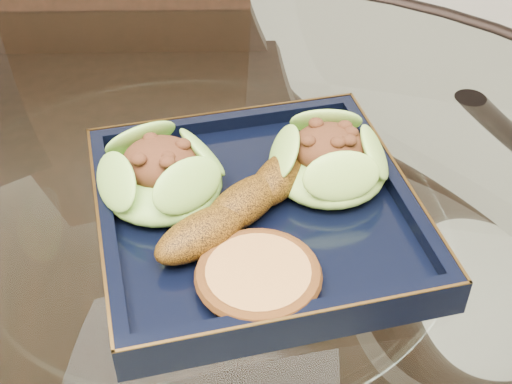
{
  "coord_description": "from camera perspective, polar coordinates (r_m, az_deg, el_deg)",
  "views": [
    {
      "loc": [
        0.09,
        -0.41,
        1.2
      ],
      "look_at": [
        0.06,
        0.05,
        0.8
      ],
      "focal_mm": 50.0,
      "sensor_mm": 36.0,
      "label": 1
    }
  ],
  "objects": [
    {
      "name": "dining_table",
      "position": [
        0.73,
        -4.93,
        -14.53
      ],
      "size": [
        1.13,
        1.13,
        0.77
      ],
      "color": "white",
      "rests_on": "ground"
    },
    {
      "name": "dining_chair",
      "position": [
        1.04,
        -11.48,
        0.62
      ],
      "size": [
        0.46,
        0.46,
        0.97
      ],
      "rotation": [
        0.0,
        0.0,
        0.09
      ],
      "color": "black",
      "rests_on": "ground"
    },
    {
      "name": "navy_plate",
      "position": [
        0.63,
        0.0,
        -2.08
      ],
      "size": [
        0.34,
        0.34,
        0.02
      ],
      "primitive_type": "cube",
      "rotation": [
        0.0,
        0.0,
        0.32
      ],
      "color": "black",
      "rests_on": "dining_table"
    },
    {
      "name": "lettuce_wrap_left",
      "position": [
        0.63,
        -7.58,
        1.13
      ],
      "size": [
        0.13,
        0.13,
        0.04
      ],
      "primitive_type": "ellipsoid",
      "rotation": [
        0.0,
        0.0,
        0.26
      ],
      "color": "#699E2D",
      "rests_on": "navy_plate"
    },
    {
      "name": "lettuce_wrap_right",
      "position": [
        0.64,
        5.79,
        2.32
      ],
      "size": [
        0.13,
        0.13,
        0.04
      ],
      "primitive_type": "ellipsoid",
      "rotation": [
        0.0,
        0.0,
        -0.27
      ],
      "color": "#60952B",
      "rests_on": "navy_plate"
    },
    {
      "name": "roasted_plantain",
      "position": [
        0.6,
        -1.01,
        -0.92
      ],
      "size": [
        0.14,
        0.16,
        0.03
      ],
      "primitive_type": "ellipsoid",
      "rotation": [
        0.0,
        0.0,
        0.91
      ],
      "color": "#683E0B",
      "rests_on": "navy_plate"
    },
    {
      "name": "crumb_patty",
      "position": [
        0.55,
        0.18,
        -6.84
      ],
      "size": [
        0.11,
        0.11,
        0.02
      ],
      "primitive_type": "cylinder",
      "rotation": [
        0.0,
        0.0,
        -0.42
      ],
      "color": "#B17E3B",
      "rests_on": "navy_plate"
    }
  ]
}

